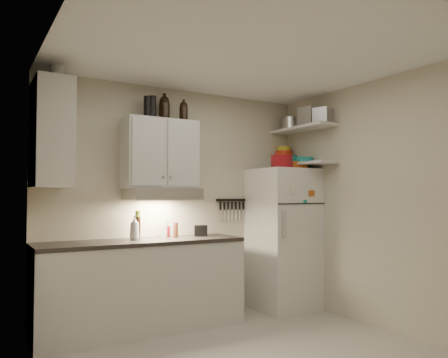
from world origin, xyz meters
TOP-DOWN VIEW (x-y plane):
  - ceiling at (0.00, 0.00)m, footprint 3.20×3.00m
  - back_wall at (0.00, 1.51)m, footprint 3.20×0.02m
  - left_wall at (-1.61, 0.00)m, footprint 0.02×3.00m
  - right_wall at (1.61, 0.00)m, footprint 0.02×3.00m
  - base_cabinet at (-0.55, 1.20)m, footprint 2.10×0.60m
  - countertop at (-0.55, 1.20)m, footprint 2.10×0.62m
  - upper_cabinet at (-0.30, 1.33)m, footprint 0.80×0.33m
  - side_cabinet at (-1.44, 1.20)m, footprint 0.33×0.55m
  - range_hood at (-0.30, 1.27)m, footprint 0.76×0.46m
  - fridge at (1.25, 1.16)m, footprint 0.70×0.68m
  - shelf_hi at (1.45, 1.02)m, footprint 0.30×0.95m
  - shelf_lo at (1.45, 1.02)m, footprint 0.30×0.95m
  - knife_strip at (0.70, 1.49)m, footprint 0.42×0.02m
  - dutch_oven at (1.11, 1.01)m, footprint 0.30×0.30m
  - book_stack at (1.37, 1.05)m, footprint 0.29×0.31m
  - spice_jar at (1.23, 1.03)m, footprint 0.06×0.06m
  - stock_pot at (1.52, 1.34)m, footprint 0.27×0.27m
  - tin_a at (1.46, 0.91)m, footprint 0.26×0.25m
  - tin_b at (1.49, 0.71)m, footprint 0.24×0.24m
  - bowl_teal at (1.46, 1.36)m, footprint 0.28×0.28m
  - bowl_orange at (1.47, 1.42)m, footprint 0.23×0.23m
  - bowl_yellow at (1.47, 1.42)m, footprint 0.18×0.18m
  - plates at (1.43, 1.00)m, footprint 0.28×0.28m
  - growler_a at (-0.23, 1.39)m, footprint 0.15×0.15m
  - growler_b at (-0.04, 1.29)m, footprint 0.10×0.10m
  - thermos_a at (-0.41, 1.30)m, footprint 0.10×0.10m
  - thermos_b at (-0.46, 1.32)m, footprint 0.09×0.09m
  - side_jar at (-1.39, 1.23)m, footprint 0.14×0.14m
  - soap_bottle at (-0.62, 1.22)m, footprint 0.14×0.14m
  - pepper_mill at (-0.15, 1.24)m, footprint 0.06×0.06m
  - oil_bottle at (-0.55, 1.33)m, footprint 0.07×0.07m
  - vinegar_bottle at (-0.55, 1.32)m, footprint 0.05×0.05m
  - clear_bottle at (-0.24, 1.35)m, footprint 0.08×0.08m
  - red_jar at (-0.21, 1.35)m, footprint 0.07×0.07m
  - caddy at (0.16, 1.26)m, footprint 0.17×0.15m

SIDE VIEW (x-z plane):
  - base_cabinet at x=-0.55m, z-range 0.00..0.88m
  - fridge at x=1.25m, z-range 0.00..1.70m
  - countertop at x=-0.55m, z-range 0.88..0.92m
  - red_jar at x=-0.21m, z-range 0.92..1.04m
  - caddy at x=0.16m, z-range 0.92..1.04m
  - pepper_mill at x=-0.15m, z-range 0.92..1.08m
  - clear_bottle at x=-0.24m, z-range 0.92..1.12m
  - vinegar_bottle at x=-0.55m, z-range 0.92..1.15m
  - soap_bottle at x=-0.62m, z-range 0.92..1.20m
  - oil_bottle at x=-0.55m, z-range 0.92..1.22m
  - back_wall at x=0.00m, z-range 0.00..2.60m
  - left_wall at x=-1.61m, z-range 0.00..2.60m
  - right_wall at x=1.61m, z-range 0.00..2.60m
  - knife_strip at x=0.70m, z-range 1.31..1.33m
  - range_hood at x=-0.30m, z-range 1.33..1.45m
  - book_stack at x=1.37m, z-range 1.70..1.78m
  - spice_jar at x=1.23m, z-range 1.70..1.80m
  - shelf_lo at x=1.45m, z-range 1.75..1.77m
  - dutch_oven at x=1.11m, z-range 1.70..1.85m
  - plates at x=1.43m, z-range 1.77..1.84m
  - upper_cabinet at x=-0.30m, z-range 1.45..2.20m
  - bowl_teal at x=1.46m, z-range 1.77..1.89m
  - bowl_orange at x=1.47m, z-range 1.89..1.96m
  - side_cabinet at x=-1.44m, z-range 1.45..2.45m
  - bowl_yellow at x=1.47m, z-range 1.96..2.01m
  - shelf_hi at x=1.45m, z-range 2.19..2.22m
  - stock_pot at x=1.52m, z-range 2.21..2.39m
  - tin_b at x=1.49m, z-range 2.21..2.40m
  - growler_b at x=-0.04m, z-range 2.20..2.43m
  - thermos_b at x=-0.46m, z-range 2.20..2.44m
  - thermos_a at x=-0.41m, z-range 2.20..2.44m
  - tin_a at x=1.46m, z-range 2.21..2.44m
  - growler_a at x=-0.23m, z-range 2.20..2.49m
  - side_jar at x=-1.39m, z-range 2.45..2.62m
  - ceiling at x=0.00m, z-range 2.60..2.62m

